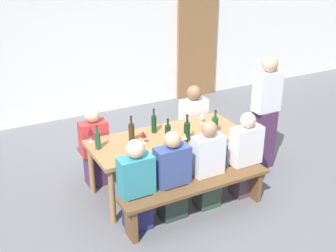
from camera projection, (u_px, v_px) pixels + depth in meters
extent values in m
plane|color=slate|center=(168.00, 188.00, 5.59)|extent=(24.00, 24.00, 0.00)
cube|color=white|center=(85.00, 28.00, 7.48)|extent=(14.00, 0.20, 3.20)
cube|color=olive|center=(197.00, 47.00, 8.58)|extent=(0.90, 0.06, 2.10)
cube|color=#9E7247|center=(168.00, 139.00, 5.30)|extent=(1.99, 0.84, 0.05)
cylinder|color=#9E7247|center=(112.00, 197.00, 4.77)|extent=(0.07, 0.07, 0.70)
cylinder|color=#9E7247|center=(242.00, 160.00, 5.56)|extent=(0.07, 0.07, 0.70)
cylinder|color=#9E7247|center=(91.00, 169.00, 5.35)|extent=(0.07, 0.07, 0.70)
cylinder|color=#9E7247|center=(211.00, 140.00, 6.14)|extent=(0.07, 0.07, 0.70)
cube|color=brown|center=(198.00, 185.00, 4.84)|extent=(1.89, 0.30, 0.04)
cube|color=brown|center=(131.00, 222.00, 4.56)|extent=(0.06, 0.24, 0.41)
cube|color=brown|center=(254.00, 184.00, 5.30)|extent=(0.06, 0.24, 0.41)
cube|color=brown|center=(144.00, 138.00, 6.00)|extent=(1.89, 0.30, 0.04)
cube|color=brown|center=(89.00, 166.00, 5.73)|extent=(0.06, 0.24, 0.41)
cube|color=brown|center=(194.00, 141.00, 6.46)|extent=(0.06, 0.24, 0.41)
cylinder|color=#143319|center=(168.00, 133.00, 5.14)|extent=(0.07, 0.07, 0.21)
cylinder|color=#143319|center=(168.00, 123.00, 5.08)|extent=(0.03, 0.03, 0.08)
cylinder|color=black|center=(168.00, 119.00, 5.06)|extent=(0.03, 0.03, 0.01)
cylinder|color=#143319|center=(187.00, 132.00, 5.16)|extent=(0.08, 0.08, 0.23)
cylinder|color=#143319|center=(187.00, 119.00, 5.09)|extent=(0.03, 0.03, 0.10)
cylinder|color=black|center=(187.00, 115.00, 5.07)|extent=(0.03, 0.03, 0.01)
cylinder|color=#332814|center=(132.00, 133.00, 5.11)|extent=(0.07, 0.07, 0.24)
cylinder|color=#332814|center=(131.00, 121.00, 5.05)|extent=(0.03, 0.03, 0.10)
cylinder|color=black|center=(131.00, 116.00, 5.03)|extent=(0.03, 0.03, 0.01)
cylinder|color=#143319|center=(154.00, 124.00, 5.38)|extent=(0.07, 0.07, 0.23)
cylinder|color=#143319|center=(154.00, 113.00, 5.32)|extent=(0.02, 0.02, 0.09)
cylinder|color=black|center=(154.00, 109.00, 5.30)|extent=(0.03, 0.03, 0.01)
cylinder|color=#234C2D|center=(98.00, 141.00, 4.95)|extent=(0.07, 0.07, 0.21)
cylinder|color=#234C2D|center=(97.00, 130.00, 4.89)|extent=(0.02, 0.02, 0.08)
cylinder|color=black|center=(97.00, 126.00, 4.87)|extent=(0.03, 0.03, 0.01)
cylinder|color=#194723|center=(215.00, 126.00, 5.35)|extent=(0.08, 0.08, 0.22)
cylinder|color=#194723|center=(215.00, 114.00, 5.29)|extent=(0.03, 0.03, 0.09)
cylinder|color=black|center=(216.00, 111.00, 5.27)|extent=(0.03, 0.03, 0.01)
cylinder|color=silver|center=(184.00, 145.00, 5.07)|extent=(0.06, 0.06, 0.01)
cylinder|color=silver|center=(184.00, 142.00, 5.05)|extent=(0.01, 0.01, 0.08)
cone|color=beige|center=(185.00, 136.00, 5.02)|extent=(0.06, 0.06, 0.08)
cylinder|color=silver|center=(202.00, 122.00, 5.71)|extent=(0.06, 0.06, 0.01)
cylinder|color=silver|center=(202.00, 120.00, 5.70)|extent=(0.01, 0.01, 0.06)
cone|color=beige|center=(202.00, 115.00, 5.67)|extent=(0.07, 0.07, 0.10)
cylinder|color=silver|center=(91.00, 142.00, 5.16)|extent=(0.06, 0.06, 0.01)
cylinder|color=silver|center=(91.00, 138.00, 5.14)|extent=(0.01, 0.01, 0.09)
cone|color=maroon|center=(90.00, 131.00, 5.11)|extent=(0.07, 0.07, 0.10)
cylinder|color=silver|center=(144.00, 143.00, 5.12)|extent=(0.06, 0.06, 0.01)
cylinder|color=silver|center=(144.00, 140.00, 5.10)|extent=(0.01, 0.01, 0.08)
cone|color=maroon|center=(143.00, 134.00, 5.07)|extent=(0.07, 0.07, 0.07)
cylinder|color=silver|center=(185.00, 123.00, 5.69)|extent=(0.06, 0.06, 0.01)
cylinder|color=silver|center=(185.00, 120.00, 5.68)|extent=(0.01, 0.01, 0.07)
cone|color=#D18C93|center=(186.00, 115.00, 5.65)|extent=(0.06, 0.06, 0.09)
cube|color=navy|center=(137.00, 210.00, 4.74)|extent=(0.29, 0.24, 0.45)
cube|color=teal|center=(136.00, 176.00, 4.56)|extent=(0.39, 0.20, 0.45)
sphere|color=beige|center=(135.00, 149.00, 4.43)|extent=(0.21, 0.21, 0.21)
cube|color=#2C3C33|center=(172.00, 200.00, 4.93)|extent=(0.30, 0.24, 0.45)
cube|color=#384C8C|center=(172.00, 166.00, 4.75)|extent=(0.40, 0.20, 0.46)
sphere|color=tan|center=(172.00, 140.00, 4.62)|extent=(0.19, 0.19, 0.19)
cube|color=#344738|center=(207.00, 189.00, 5.14)|extent=(0.28, 0.24, 0.45)
cube|color=silver|center=(208.00, 155.00, 4.96)|extent=(0.37, 0.20, 0.49)
sphere|color=#A87A5B|center=(209.00, 129.00, 4.82)|extent=(0.19, 0.19, 0.19)
cube|color=#523C47|center=(243.00, 178.00, 5.39)|extent=(0.30, 0.24, 0.45)
cube|color=silver|center=(246.00, 145.00, 5.20)|extent=(0.40, 0.20, 0.49)
sphere|color=beige|center=(248.00, 120.00, 5.07)|extent=(0.19, 0.19, 0.19)
cube|color=#502C5A|center=(96.00, 168.00, 5.62)|extent=(0.27, 0.24, 0.45)
cube|color=#C6383D|center=(94.00, 138.00, 5.44)|extent=(0.36, 0.20, 0.45)
sphere|color=beige|center=(92.00, 115.00, 5.31)|extent=(0.20, 0.20, 0.20)
cube|color=#364649|center=(193.00, 145.00, 6.28)|extent=(0.29, 0.24, 0.45)
cube|color=silver|center=(194.00, 116.00, 6.09)|extent=(0.39, 0.20, 0.49)
sphere|color=#846047|center=(194.00, 93.00, 5.95)|extent=(0.21, 0.21, 0.21)
cube|color=#482A4C|center=(263.00, 139.00, 6.00)|extent=(0.28, 0.24, 0.86)
cube|color=silver|center=(267.00, 92.00, 5.71)|extent=(0.37, 0.20, 0.56)
sphere|color=tan|center=(270.00, 64.00, 5.56)|extent=(0.21, 0.21, 0.21)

